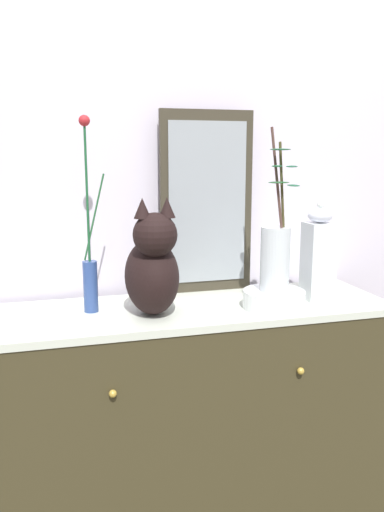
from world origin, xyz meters
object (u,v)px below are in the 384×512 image
Objects in this scene: vase_slim_green at (90,265)px; vase_glass_clear at (275,255)px; mirror_leaning at (207,203)px; cat_sitting at (152,268)px; sideboard at (192,415)px; jar_lidded_porcelain at (318,255)px; bowl_porcelain at (274,299)px.

vase_glass_clear is at bearing -12.10° from vase_slim_green.
mirror_leaning is 0.41m from cat_sitting.
sideboard is at bearing 160.09° from vase_glass_clear.
jar_lidded_porcelain is (0.47, -0.03, 0.58)m from sideboard.
vase_glass_clear reaches higher than cat_sitting.
jar_lidded_porcelain is (0.35, -0.23, -0.18)m from mirror_leaning.
cat_sitting reaches higher than jar_lidded_porcelain.
vase_slim_green reaches higher than cat_sitting.
bowl_porcelain is at bearing -19.53° from sideboard.
sideboard is 2.18× the size of vase_slim_green.
vase_slim_green reaches higher than sideboard.
vase_slim_green reaches higher than bowl_porcelain.
sideboard is at bearing -5.69° from vase_slim_green.
sideboard is 0.53m from bowl_porcelain.
cat_sitting is at bearing 173.66° from vase_glass_clear.
bowl_porcelain is at bearing -6.06° from cat_sitting.
vase_slim_green is at bearing 156.45° from cat_sitting.
mirror_leaning reaches higher than sideboard.
mirror_leaning reaches higher than vase_glass_clear.
sideboard is at bearing 176.29° from jar_lidded_porcelain.
jar_lidded_porcelain is at bearing 18.44° from vase_glass_clear.
mirror_leaning is 3.21× the size of bowl_porcelain.
vase_slim_green is 0.81m from jar_lidded_porcelain.
vase_slim_green reaches higher than jar_lidded_porcelain.
cat_sitting is (-0.26, -0.25, -0.19)m from mirror_leaning.
sideboard is 0.67m from vase_glass_clear.
cat_sitting is 0.87× the size of vase_glass_clear.
mirror_leaning reaches higher than vase_slim_green.
mirror_leaning is 0.37m from vase_glass_clear.
cat_sitting is at bearing -178.12° from jar_lidded_porcelain.
cat_sitting is 0.74× the size of vase_slim_green.
vase_slim_green is at bearing -160.19° from mirror_leaning.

